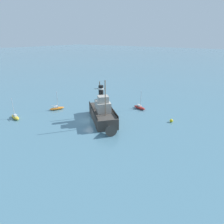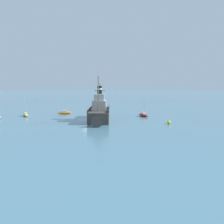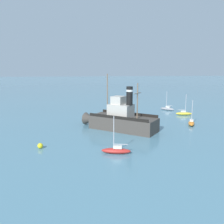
# 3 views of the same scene
# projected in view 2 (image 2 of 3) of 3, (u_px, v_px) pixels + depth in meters

# --- Properties ---
(ground_plane) EXTENTS (600.00, 600.00, 0.00)m
(ground_plane) POSITION_uv_depth(u_px,v_px,m) (87.00, 120.00, 46.69)
(ground_plane) COLOR teal
(old_tugboat) EXTENTS (11.87, 13.18, 9.90)m
(old_tugboat) POSITION_uv_depth(u_px,v_px,m) (99.00, 112.00, 45.38)
(old_tugboat) COLOR #423D38
(old_tugboat) RESTS_ON ground
(sailboat_yellow) EXTENTS (1.86, 3.94, 4.90)m
(sailboat_yellow) POSITION_uv_depth(u_px,v_px,m) (25.00, 114.00, 51.75)
(sailboat_yellow) COLOR gold
(sailboat_yellow) RESTS_ON ground
(sailboat_red) EXTENTS (2.03, 3.95, 4.90)m
(sailboat_red) POSITION_uv_depth(u_px,v_px,m) (143.00, 115.00, 51.12)
(sailboat_red) COLOR #B22823
(sailboat_red) RESTS_ON ground
(sailboat_orange) EXTENTS (3.89, 2.68, 4.90)m
(sailboat_orange) POSITION_uv_depth(u_px,v_px,m) (65.00, 112.00, 55.61)
(sailboat_orange) COLOR orange
(sailboat_orange) RESTS_ON ground
(mooring_buoy) EXTENTS (0.75, 0.75, 0.75)m
(mooring_buoy) POSITION_uv_depth(u_px,v_px,m) (169.00, 122.00, 41.32)
(mooring_buoy) COLOR yellow
(mooring_buoy) RESTS_ON ground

